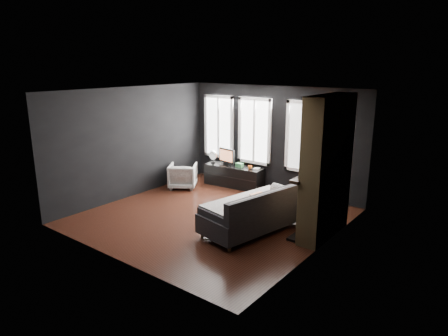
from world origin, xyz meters
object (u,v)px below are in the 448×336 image
Objects in this scene: armchair at (183,175)px; monitor at (227,156)px; mug at (250,167)px; book at (254,165)px; sofa at (252,209)px; media_console at (234,176)px; mantel_vase at (324,162)px.

monitor reaches higher than armchair.
book reaches higher than mug.
book is at bearing 134.53° from sofa.
mug is at bearing -118.82° from book.
sofa is 3.77× the size of monitor.
media_console is at bearing -179.82° from mug.
media_console is (1.01, 0.95, -0.08)m from armchair.
sofa is 10.72× the size of book.
media_console is 14.33× the size of mug.
sofa is 2.96× the size of armchair.
sofa is at bearing -57.09° from book.
sofa is at bearing 123.94° from armchair.
media_console is (-2.04, 2.17, -0.17)m from sofa.
monitor is 2.94× the size of mantel_vase.
mantel_vase reaches higher than media_console.
monitor is (0.75, 0.95, 0.46)m from armchair.
armchair is at bearing 169.75° from sofa.
mantel_vase is (2.99, -1.05, 1.04)m from media_console.
armchair is 6.27× the size of mug.
mug is 0.58× the size of book.
armchair is (-3.05, 1.22, -0.10)m from sofa.
armchair is 1.81m from mug.
armchair is 1.39m from media_console.
armchair is at bearing 178.57° from mantel_vase.
monitor is (-2.30, 2.18, 0.36)m from sofa.
media_console is 0.69m from book.
mantel_vase is at bearing -25.48° from book.
mug is at bearing -4.94° from media_console.
book is (-1.48, 2.28, 0.21)m from sofa.
mantel_vase is (2.43, -1.16, 0.66)m from book.
monitor is at bearing 162.01° from mantel_vase.
media_console is at bearing 160.68° from mantel_vase.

